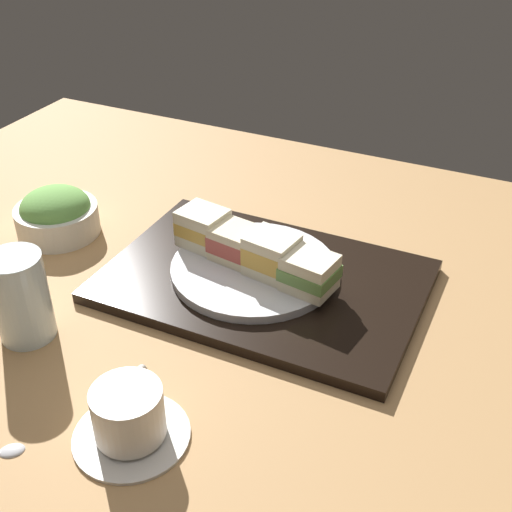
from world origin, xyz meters
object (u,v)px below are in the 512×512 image
object	(u,v)px
sandwich_nearmost	(310,273)
salad_bowl	(56,214)
drinking_glass	(21,297)
sandwich_farmost	(203,228)
sandwich_plate	(254,269)
sandwich_inner_near	(272,255)
coffee_cup	(129,417)
sandwich_inner_far	(236,243)

from	to	relation	value
sandwich_nearmost	salad_bowl	distance (cm)	43.63
drinking_glass	sandwich_farmost	bearing A→B (deg)	-116.00
sandwich_plate	sandwich_farmost	distance (cm)	10.03
sandwich_inner_near	coffee_cup	world-z (taller)	sandwich_inner_near
sandwich_inner_near	drinking_glass	bearing A→B (deg)	42.57
salad_bowl	drinking_glass	bearing A→B (deg)	120.54
salad_bowl	sandwich_inner_far	bearing A→B (deg)	-176.51
sandwich_inner_near	sandwich_inner_far	bearing A→B (deg)	-11.71
sandwich_inner_near	coffee_cup	bearing A→B (deg)	85.19
salad_bowl	coffee_cup	xyz separation A→B (cm)	(-34.81, 30.56, -0.47)
salad_bowl	coffee_cup	size ratio (longest dim) A/B	1.02
sandwich_inner_far	sandwich_farmost	world-z (taller)	sandwich_farmost
sandwich_inner_near	drinking_glass	world-z (taller)	drinking_glass
sandwich_farmost	drinking_glass	distance (cm)	27.90
sandwich_plate	drinking_glass	world-z (taller)	drinking_glass
salad_bowl	drinking_glass	size ratio (longest dim) A/B	1.09
sandwich_plate	sandwich_nearmost	xyz separation A→B (cm)	(-9.22, 1.91, 3.20)
sandwich_nearmost	sandwich_farmost	size ratio (longest dim) A/B	1.04
sandwich_nearmost	drinking_glass	xyz separation A→B (cm)	(30.67, 21.25, 0.53)
sandwich_inner_far	sandwich_farmost	xyz separation A→B (cm)	(6.15, -1.27, 0.35)
sandwich_plate	sandwich_inner_near	distance (cm)	4.77
sandwich_nearmost	sandwich_inner_near	world-z (taller)	sandwich_inner_near
coffee_cup	sandwich_plate	bearing A→B (deg)	-89.19
coffee_cup	sandwich_inner_far	bearing A→B (deg)	-83.81
sandwich_plate	coffee_cup	size ratio (longest dim) A/B	1.85
sandwich_farmost	sandwich_plate	bearing A→B (deg)	168.29
sandwich_inner_far	drinking_glass	size ratio (longest dim) A/B	0.64
sandwich_nearmost	sandwich_inner_near	size ratio (longest dim) A/B	1.05
sandwich_inner_near	salad_bowl	world-z (taller)	sandwich_inner_near
sandwich_plate	coffee_cup	world-z (taller)	coffee_cup
salad_bowl	sandwich_plate	bearing A→B (deg)	-177.88
coffee_cup	drinking_glass	xyz separation A→B (cm)	(21.90, -8.67, 2.99)
sandwich_nearmost	sandwich_farmost	bearing A→B (deg)	-11.71
salad_bowl	drinking_glass	world-z (taller)	drinking_glass
coffee_cup	sandwich_nearmost	bearing A→B (deg)	-106.33
sandwich_inner_near	sandwich_farmost	bearing A→B (deg)	-11.71
coffee_cup	drinking_glass	distance (cm)	23.74
sandwich_plate	sandwich_inner_far	distance (cm)	4.42
sandwich_inner_far	sandwich_farmost	bearing A→B (deg)	-11.71
sandwich_plate	drinking_glass	bearing A→B (deg)	47.20
sandwich_nearmost	sandwich_farmost	world-z (taller)	sandwich_farmost
sandwich_plate	salad_bowl	world-z (taller)	salad_bowl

